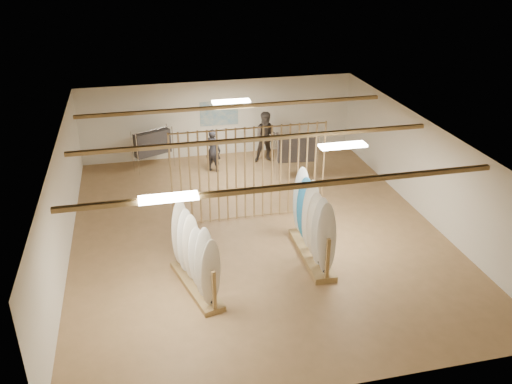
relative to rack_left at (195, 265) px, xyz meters
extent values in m
plane|color=#9F784D|center=(1.97, 2.33, -0.63)|extent=(12.00, 12.00, 0.00)
plane|color=gray|center=(1.97, 2.33, 2.17)|extent=(12.00, 12.00, 0.00)
plane|color=white|center=(1.97, 8.33, 0.77)|extent=(12.00, 0.00, 12.00)
plane|color=white|center=(1.97, -3.67, 0.77)|extent=(12.00, 0.00, 12.00)
plane|color=white|center=(-3.03, 2.33, 0.77)|extent=(0.00, 12.00, 12.00)
plane|color=white|center=(6.97, 2.33, 0.77)|extent=(0.00, 12.00, 12.00)
cube|color=olive|center=(1.97, 2.33, 2.09)|extent=(9.50, 6.12, 0.10)
cube|color=white|center=(1.97, 2.33, 2.11)|extent=(1.20, 0.35, 0.06)
cylinder|color=#A78351|center=(-0.23, 3.13, 0.77)|extent=(0.05, 0.05, 2.78)
cylinder|color=#A78351|center=(0.03, 3.13, 0.77)|extent=(0.05, 0.05, 2.78)
cylinder|color=#A78351|center=(0.29, 3.13, 0.77)|extent=(0.05, 0.05, 2.78)
cylinder|color=#A78351|center=(0.55, 3.13, 0.77)|extent=(0.05, 0.05, 2.78)
cylinder|color=#A78351|center=(0.81, 3.13, 0.77)|extent=(0.05, 0.05, 2.78)
cylinder|color=#A78351|center=(1.07, 3.13, 0.77)|extent=(0.05, 0.05, 2.78)
cylinder|color=#A78351|center=(1.33, 3.13, 0.77)|extent=(0.05, 0.05, 2.78)
cylinder|color=#A78351|center=(1.59, 3.13, 0.77)|extent=(0.05, 0.05, 2.78)
cylinder|color=#A78351|center=(1.85, 3.13, 0.77)|extent=(0.05, 0.05, 2.78)
cylinder|color=#A78351|center=(2.10, 3.13, 0.77)|extent=(0.05, 0.05, 2.78)
cylinder|color=#A78351|center=(2.36, 3.13, 0.77)|extent=(0.05, 0.05, 2.78)
cylinder|color=#A78351|center=(2.62, 3.13, 0.77)|extent=(0.05, 0.05, 2.78)
cylinder|color=#A78351|center=(2.88, 3.13, 0.77)|extent=(0.05, 0.05, 2.78)
cylinder|color=#A78351|center=(3.14, 3.13, 0.77)|extent=(0.05, 0.05, 2.78)
cylinder|color=#A78351|center=(3.40, 3.13, 0.77)|extent=(0.05, 0.05, 2.78)
cylinder|color=#A78351|center=(3.66, 3.13, 0.77)|extent=(0.05, 0.05, 2.78)
cylinder|color=#A78351|center=(3.92, 3.13, 0.77)|extent=(0.05, 0.05, 2.78)
cylinder|color=#A78351|center=(4.17, 3.13, 0.77)|extent=(0.05, 0.05, 2.78)
cube|color=teal|center=(1.97, 8.31, 0.97)|extent=(1.40, 0.03, 0.90)
cube|color=olive|center=(0.00, 0.00, -0.56)|extent=(1.06, 2.32, 0.14)
cylinder|color=black|center=(0.00, 0.00, 0.29)|extent=(0.57, 2.15, 0.01)
ellipsoid|color=silver|center=(0.23, -0.90, 0.36)|extent=(0.44, 0.16, 1.69)
ellipsoid|color=white|center=(0.14, -0.54, 0.36)|extent=(0.44, 0.16, 1.69)
ellipsoid|color=white|center=(0.05, -0.18, 0.36)|extent=(0.44, 0.16, 1.69)
ellipsoid|color=silver|center=(-0.05, 0.18, 0.36)|extent=(0.44, 0.16, 1.69)
ellipsoid|color=white|center=(-0.14, 0.54, 0.36)|extent=(0.44, 0.16, 1.69)
ellipsoid|color=silver|center=(-0.23, 0.90, 0.36)|extent=(0.44, 0.16, 1.69)
cube|color=olive|center=(3.06, 0.69, -0.55)|extent=(0.60, 2.50, 0.15)
cylinder|color=black|center=(3.06, 0.69, 0.38)|extent=(0.06, 2.43, 0.01)
ellipsoid|color=white|center=(3.04, -0.35, 0.45)|extent=(0.48, 0.07, 1.85)
ellipsoid|color=white|center=(3.05, 0.07, 0.45)|extent=(0.48, 0.07, 1.85)
ellipsoid|color=silver|center=(3.06, 0.49, 0.45)|extent=(0.48, 0.07, 1.85)
ellipsoid|color=white|center=(3.07, 0.90, 0.45)|extent=(0.48, 0.07, 1.85)
ellipsoid|color=#2D8CD1|center=(3.07, 1.32, 0.45)|extent=(0.48, 0.07, 1.85)
ellipsoid|color=white|center=(3.08, 1.74, 0.45)|extent=(0.48, 0.07, 1.85)
cylinder|color=silver|center=(-0.53, 7.47, 0.80)|extent=(1.26, 0.60, 0.03)
cube|color=black|center=(-0.53, 7.47, 0.33)|extent=(1.31, 0.85, 0.84)
cylinder|color=silver|center=(-0.53, 7.47, 0.11)|extent=(0.03, 0.03, 1.48)
cylinder|color=silver|center=(4.17, 5.77, 0.82)|extent=(1.39, 0.18, 0.03)
cube|color=black|center=(4.17, 5.77, 0.35)|extent=(1.33, 0.48, 0.85)
cylinder|color=silver|center=(4.17, 5.77, 0.12)|extent=(0.03, 0.03, 1.50)
imported|color=#23232A|center=(1.48, 6.78, 0.24)|extent=(0.76, 0.70, 1.74)
imported|color=#3A322D|center=(3.50, 7.23, 0.43)|extent=(1.10, 0.90, 2.11)
camera|label=1|loc=(-1.01, -10.56, 6.91)|focal=38.00mm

